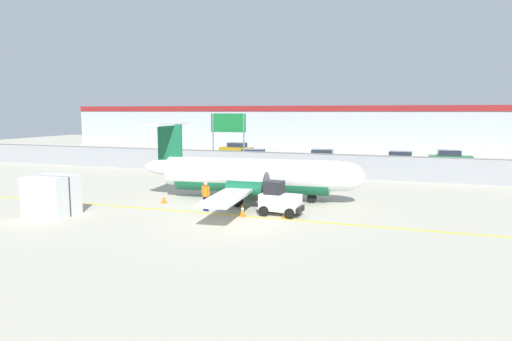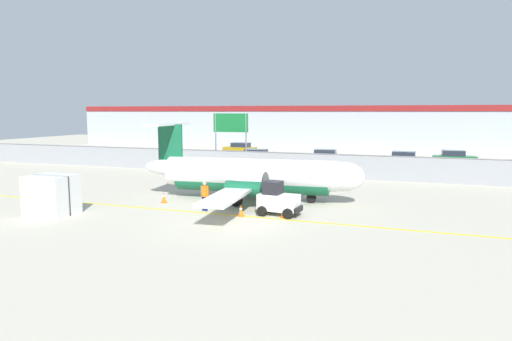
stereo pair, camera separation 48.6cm
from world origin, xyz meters
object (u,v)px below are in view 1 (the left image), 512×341
Objects in this scene: traffic_cone_far_left at (164,198)px; cargo_container at (52,196)px; commuter_airplane at (255,176)px; highway_sign at (228,128)px; parked_car_0 at (236,149)px; traffic_cone_near_left at (269,205)px; traffic_cone_far_right at (285,212)px; parked_car_1 at (252,157)px; parked_car_2 at (321,157)px; baggage_tug at (279,200)px; parked_car_3 at (402,159)px; ground_crew_worker at (206,195)px; parked_car_4 at (450,158)px; traffic_cone_near_right at (242,211)px.

cargo_container is at bearing -129.18° from traffic_cone_far_left.
highway_sign is (-7.41, 13.44, 2.54)m from commuter_airplane.
highway_sign reaches higher than parked_car_0.
traffic_cone_far_left is (-6.86, -0.22, 0.00)m from traffic_cone_near_left.
traffic_cone_far_right is 24.42m from parked_car_1.
baggage_tug is at bearing 92.31° from parked_car_2.
parked_car_1 is 15.36m from parked_car_3.
parked_car_2 is at bearing -176.11° from parked_car_3.
parked_car_0 is (-10.39, 31.15, -0.06)m from ground_crew_worker.
parked_car_4 is (4.75, 3.15, 0.00)m from parked_car_3.
highway_sign reaches higher than ground_crew_worker.
traffic_cone_near_left is 0.15× the size of parked_car_3.
traffic_cone_far_left is 16.78m from highway_sign.
cargo_container is 38.73m from parked_car_4.
commuter_airplane reaches higher than cargo_container.
traffic_cone_far_left is 32.30m from parked_car_4.
traffic_cone_near_right is at bearing 116.19° from parked_car_0.
traffic_cone_near_left is 23.00m from parked_car_2.
parked_car_1 is 20.68m from parked_car_4.
cargo_container is at bearing -154.46° from traffic_cone_near_left.
parked_car_0 is (-15.15, 31.26, 0.58)m from traffic_cone_far_right.
parked_car_4 is 0.78× the size of highway_sign.
baggage_tug is at bearing 27.42° from traffic_cone_near_right.
parked_car_1 reaches higher than traffic_cone_far_right.
traffic_cone_far_right is (2.30, 0.46, 0.00)m from traffic_cone_near_right.
traffic_cone_near_left is 1.00× the size of traffic_cone_near_right.
traffic_cone_near_right is at bearing 87.93° from parked_car_2.
parked_car_4 is (18.34, 26.58, 0.58)m from traffic_cone_far_left.
traffic_cone_far_right is at bearing 119.99° from parked_car_0.
parked_car_4 is at bearing -163.91° from parked_car_1.
parked_car_4 is (11.48, 26.36, 0.58)m from traffic_cone_near_left.
traffic_cone_near_left is at bearing 112.46° from parked_car_1.
parked_car_0 reaches higher than traffic_cone_near_left.
traffic_cone_far_left is 0.15× the size of parked_car_3.
parked_car_2 reaches higher than traffic_cone_near_right.
highway_sign reaches higher than traffic_cone_near_left.
baggage_tug is 24.17m from parked_car_2.
ground_crew_worker and parked_car_1 have the same top height.
baggage_tug is 34.10m from parked_car_0.
highway_sign is (-7.77, -6.99, 3.24)m from parked_car_2.
cargo_container is 3.81× the size of traffic_cone_near_left.
parked_car_0 is (-14.68, 30.77, 0.04)m from baggage_tug.
parked_car_1 is at bearing -166.81° from parked_car_4.
cargo_container is (-11.87, -4.11, 0.24)m from baggage_tug.
parked_car_0 reaches higher than traffic_cone_far_left.
cargo_container is (-7.57, -3.74, 0.15)m from ground_crew_worker.
parked_car_0 is 14.05m from parked_car_2.
traffic_cone_far_right is (1.40, -1.60, 0.00)m from traffic_cone_near_left.
baggage_tug is 0.56× the size of parked_car_2.
commuter_airplane is at bearing 117.95° from parked_car_0.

